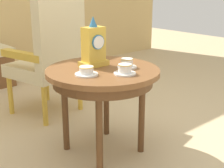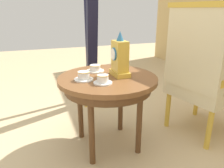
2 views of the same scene
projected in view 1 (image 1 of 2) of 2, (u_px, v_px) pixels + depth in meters
ground_plane at (97, 148)px, 2.39m from camera, size 10.00×10.00×0.00m
side_table at (103, 79)px, 2.21m from camera, size 0.76×0.76×0.60m
teacup_left at (86, 71)px, 2.04m from camera, size 0.15×0.15×0.06m
teacup_right at (125, 70)px, 2.06m from camera, size 0.14×0.14×0.06m
teacup_center at (127, 64)px, 2.21m from camera, size 0.13×0.13×0.06m
mantel_clock at (94, 46)px, 2.22m from camera, size 0.19×0.11×0.34m
armchair at (51, 50)px, 2.83m from camera, size 0.65×0.64×1.14m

